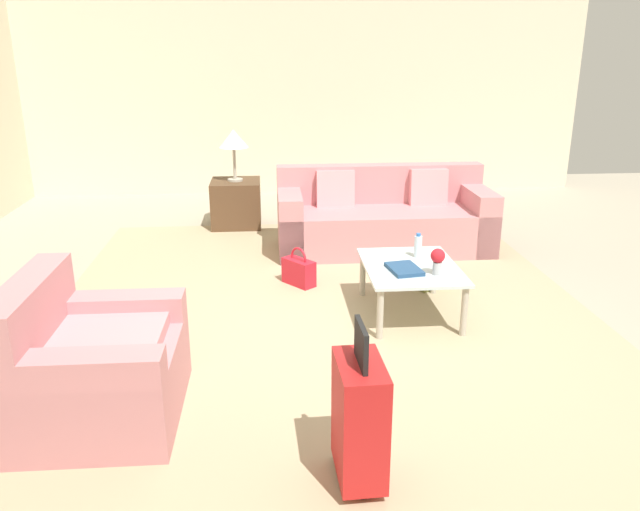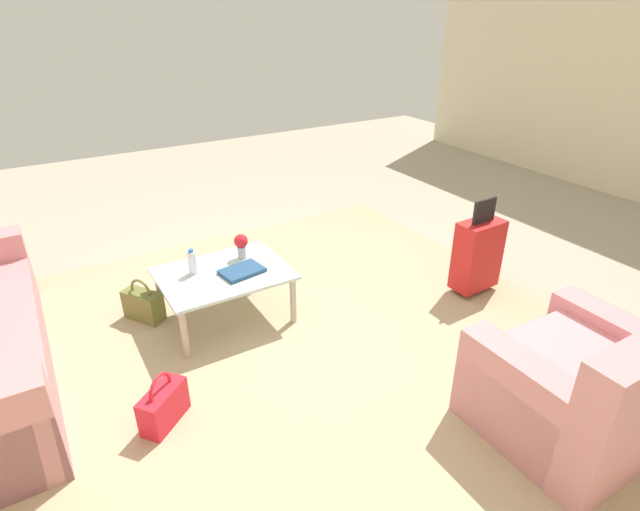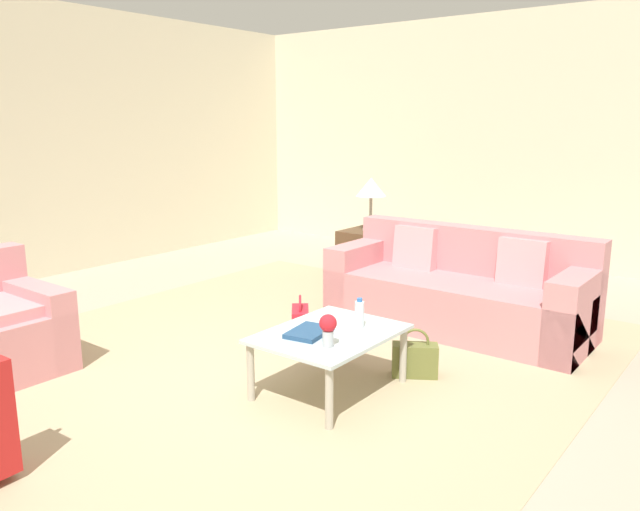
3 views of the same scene
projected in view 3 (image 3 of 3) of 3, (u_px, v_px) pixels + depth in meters
The scene contains 12 objects.
ground_plane at pixel (234, 392), 4.19m from camera, with size 12.00×12.00×0.00m, color #A89E89.
wall_right at pixel (520, 140), 7.79m from camera, with size 0.12×8.00×3.10m, color beige.
area_rug at pixel (272, 358), 4.77m from camera, with size 5.20×4.40×0.01m, color tan.
couch at pixel (460, 293), 5.47m from camera, with size 0.87×2.23×0.86m.
coffee_table at pixel (330, 339), 4.13m from camera, with size 0.96×0.73×0.42m.
water_bottle at pixel (359, 314), 4.19m from camera, with size 0.06×0.06×0.20m.
coffee_table_book at pixel (309, 332), 4.07m from camera, with size 0.31×0.22×0.03m, color navy.
flower_vase at pixel (328, 327), 3.83m from camera, with size 0.11×0.11×0.21m.
side_table at pixel (370, 254), 7.21m from camera, with size 0.58×0.58×0.55m, color #513823.
table_lamp at pixel (371, 189), 7.05m from camera, with size 0.35×0.35×0.60m.
handbag_red at pixel (300, 321), 5.25m from camera, with size 0.34×0.31×0.36m.
handbag_olive at pixel (415, 359), 4.42m from camera, with size 0.29×0.35×0.36m.
Camera 3 is at (-2.75, -2.83, 1.78)m, focal length 35.00 mm.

